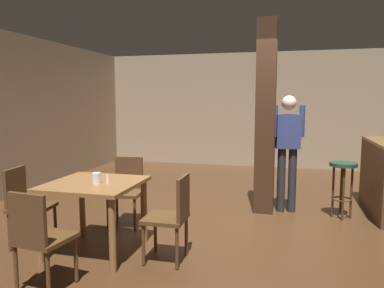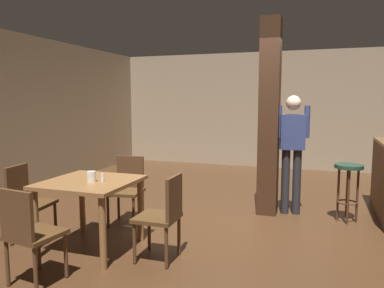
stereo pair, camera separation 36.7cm
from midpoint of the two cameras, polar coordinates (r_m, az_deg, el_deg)
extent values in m
plane|color=#422816|center=(5.15, 4.98, -12.08)|extent=(10.80, 10.80, 0.00)
cube|color=gray|center=(9.34, 9.78, 5.09)|extent=(8.00, 0.10, 2.80)
cube|color=#382114|center=(5.50, 9.27, 3.97)|extent=(0.28, 0.28, 2.80)
cube|color=brown|center=(4.23, -17.10, -5.85)|extent=(0.95, 0.95, 0.04)
cylinder|color=brown|center=(4.49, -9.68, -10.06)|extent=(0.07, 0.07, 0.74)
cylinder|color=brown|center=(4.87, -18.51, -8.98)|extent=(0.07, 0.07, 0.74)
cylinder|color=brown|center=(3.80, -14.85, -13.33)|extent=(0.07, 0.07, 0.74)
cylinder|color=brown|center=(4.24, -24.61, -11.58)|extent=(0.07, 0.07, 0.74)
cube|color=#4C3319|center=(5.02, -12.25, -7.34)|extent=(0.47, 0.47, 0.04)
cube|color=#4C301C|center=(5.15, -11.60, -4.41)|extent=(0.38, 0.08, 0.45)
cylinder|color=#4C301C|center=(4.87, -10.90, -10.52)|extent=(0.04, 0.04, 0.43)
cylinder|color=#4C301C|center=(4.98, -14.79, -10.21)|extent=(0.04, 0.04, 0.43)
cylinder|color=#4C301C|center=(5.18, -9.68, -9.40)|extent=(0.04, 0.04, 0.43)
cylinder|color=#4C301C|center=(5.29, -13.36, -9.15)|extent=(0.04, 0.04, 0.43)
cube|color=#4C3319|center=(3.93, -6.81, -11.22)|extent=(0.42, 0.42, 0.04)
cube|color=#4C301C|center=(3.81, -4.13, -8.27)|extent=(0.04, 0.38, 0.45)
cylinder|color=#4C301C|center=(3.92, -10.18, -14.82)|extent=(0.04, 0.04, 0.43)
cylinder|color=#4C301C|center=(4.22, -8.17, -13.19)|extent=(0.04, 0.04, 0.43)
cylinder|color=#4C301C|center=(3.80, -5.19, -15.48)|extent=(0.04, 0.04, 0.43)
cylinder|color=#4C301C|center=(4.11, -3.52, -13.71)|extent=(0.04, 0.04, 0.43)
cube|color=#4C3319|center=(4.72, -25.28, -8.77)|extent=(0.47, 0.47, 0.04)
cube|color=#4C301C|center=(4.77, -27.36, -5.93)|extent=(0.08, 0.38, 0.45)
cylinder|color=#4C301C|center=(4.83, -22.22, -11.04)|extent=(0.04, 0.04, 0.43)
cylinder|color=#4C301C|center=(4.55, -24.48, -12.26)|extent=(0.04, 0.04, 0.43)
cylinder|color=#4C301C|center=(5.01, -25.75, -10.57)|extent=(0.04, 0.04, 0.43)
cylinder|color=#4C301C|center=(4.74, -28.13, -11.69)|extent=(0.04, 0.04, 0.43)
cube|color=#4C3319|center=(3.68, -24.18, -13.05)|extent=(0.47, 0.47, 0.04)
cube|color=#4C301C|center=(3.49, -26.64, -10.39)|extent=(0.38, 0.08, 0.45)
cylinder|color=#4C301C|center=(3.99, -23.98, -14.92)|extent=(0.04, 0.04, 0.43)
cylinder|color=#4C301C|center=(3.76, -20.08, -16.09)|extent=(0.04, 0.04, 0.43)
cylinder|color=#4C301C|center=(3.78, -27.91, -16.41)|extent=(0.04, 0.04, 0.43)
cylinder|color=#4C301C|center=(3.54, -24.03, -17.82)|extent=(0.04, 0.04, 0.43)
cylinder|color=silver|center=(4.14, -16.86, -5.02)|extent=(0.09, 0.09, 0.12)
cylinder|color=silver|center=(4.13, -15.24, -5.19)|extent=(0.03, 0.03, 0.09)
cube|color=navy|center=(5.59, 12.63, 1.88)|extent=(0.37, 0.25, 0.50)
sphere|color=beige|center=(5.57, 12.74, 6.14)|extent=(0.24, 0.24, 0.21)
cylinder|color=#232328|center=(5.71, 13.24, -5.40)|extent=(0.14, 0.14, 0.95)
cylinder|color=#232328|center=(5.69, 11.64, -5.40)|extent=(0.14, 0.14, 0.95)
cylinder|color=navy|center=(5.61, 14.64, 3.38)|extent=(0.09, 0.09, 0.46)
cylinder|color=navy|center=(5.56, 10.69, 3.45)|extent=(0.09, 0.09, 0.46)
cube|color=#4C301C|center=(6.07, 25.63, -4.81)|extent=(0.36, 1.63, 1.02)
cylinder|color=#1E3828|center=(5.55, 20.35, -2.94)|extent=(0.37, 0.37, 0.05)
torus|color=#422816|center=(5.65, 20.14, -7.91)|extent=(0.26, 0.26, 0.02)
cylinder|color=#422816|center=(5.75, 20.07, -6.62)|extent=(0.03, 0.03, 0.74)
cylinder|color=#422816|center=(5.51, 20.30, -7.20)|extent=(0.03, 0.03, 0.74)
cylinder|color=#422816|center=(5.64, 21.42, -6.93)|extent=(0.03, 0.03, 0.74)
cylinder|color=#422816|center=(5.62, 18.94, -6.88)|extent=(0.03, 0.03, 0.74)
camera|label=1|loc=(0.18, -92.13, -0.25)|focal=35.00mm
camera|label=2|loc=(0.18, 87.87, 0.25)|focal=35.00mm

